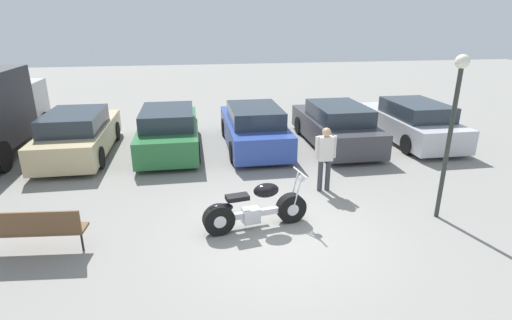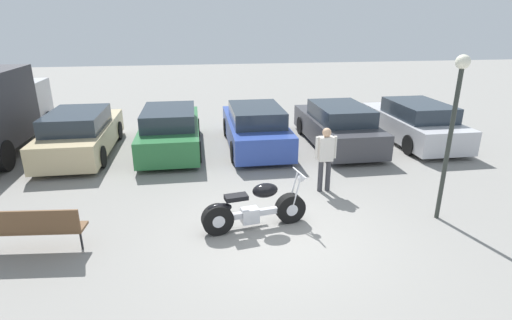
# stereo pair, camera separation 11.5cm
# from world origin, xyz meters

# --- Properties ---
(ground_plane) EXTENTS (60.00, 60.00, 0.00)m
(ground_plane) POSITION_xyz_m (0.00, 0.00, 0.00)
(ground_plane) COLOR gray
(motorcycle) EXTENTS (2.14, 0.76, 1.08)m
(motorcycle) POSITION_xyz_m (-0.40, 0.36, 0.42)
(motorcycle) COLOR black
(motorcycle) RESTS_ON ground_plane
(parked_car_champagne) EXTENTS (1.83, 4.48, 1.37)m
(parked_car_champagne) POSITION_xyz_m (-4.96, 5.71, 0.64)
(parked_car_champagne) COLOR #C6B284
(parked_car_champagne) RESTS_ON ground_plane
(parked_car_green) EXTENTS (1.83, 4.48, 1.37)m
(parked_car_green) POSITION_xyz_m (-2.27, 5.73, 0.64)
(parked_car_green) COLOR #286B38
(parked_car_green) RESTS_ON ground_plane
(parked_car_blue) EXTENTS (1.83, 4.48, 1.37)m
(parked_car_blue) POSITION_xyz_m (0.41, 5.62, 0.64)
(parked_car_blue) COLOR #2D479E
(parked_car_blue) RESTS_ON ground_plane
(parked_car_dark_grey) EXTENTS (1.83, 4.48, 1.37)m
(parked_car_dark_grey) POSITION_xyz_m (3.09, 5.44, 0.64)
(parked_car_dark_grey) COLOR #3D3D42
(parked_car_dark_grey) RESTS_ON ground_plane
(parked_car_silver) EXTENTS (1.83, 4.48, 1.37)m
(parked_car_silver) POSITION_xyz_m (5.78, 5.45, 0.64)
(parked_car_silver) COLOR #BCBCC1
(parked_car_silver) RESTS_ON ground_plane
(park_bench) EXTENTS (1.74, 0.56, 0.89)m
(park_bench) POSITION_xyz_m (-4.36, 0.03, 0.55)
(park_bench) COLOR brown
(park_bench) RESTS_ON ground_plane
(lamp_post) EXTENTS (0.27, 0.27, 3.35)m
(lamp_post) POSITION_xyz_m (3.47, 0.21, 2.28)
(lamp_post) COLOR #2D332D
(lamp_post) RESTS_ON ground_plane
(person_standing) EXTENTS (0.52, 0.21, 1.58)m
(person_standing) POSITION_xyz_m (1.53, 1.90, 0.93)
(person_standing) COLOR #38383D
(person_standing) RESTS_ON ground_plane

